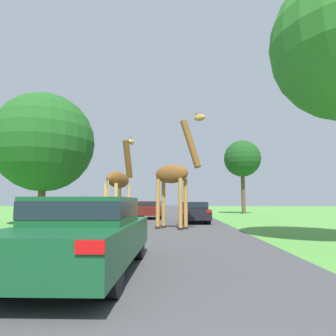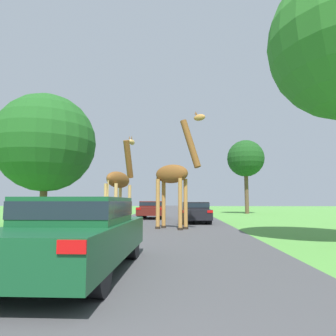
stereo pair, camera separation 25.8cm
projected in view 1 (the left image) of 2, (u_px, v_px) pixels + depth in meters
The scene contains 8 objects.
road at pixel (168, 214), 29.78m from camera, with size 7.36×120.00×0.00m.
giraffe_near_road at pixel (175, 175), 14.01m from camera, with size 2.50×1.61×5.39m.
giraffe_companion at pixel (120, 180), 14.53m from camera, with size 1.10×2.93×4.76m.
car_lead_maroon at pixel (86, 232), 5.41m from camera, with size 1.76×4.54×1.35m.
car_queue_right at pixel (194, 211), 18.18m from camera, with size 1.72×4.07×1.23m.
car_queue_left at pixel (150, 209), 22.42m from camera, with size 1.83×3.93×1.28m.
tree_left_edge at pixel (242, 159), 31.74m from camera, with size 3.86×3.86×7.72m.
tree_centre_back at pixel (44, 143), 16.82m from camera, with size 5.53×5.53×7.34m.
Camera 1 is at (0.88, -0.10, 1.28)m, focal length 32.00 mm.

